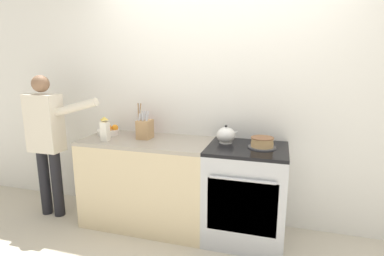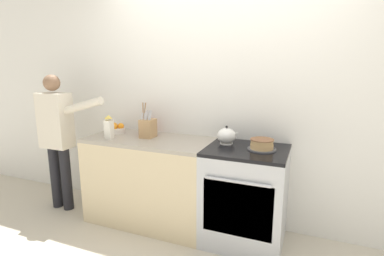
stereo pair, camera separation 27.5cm
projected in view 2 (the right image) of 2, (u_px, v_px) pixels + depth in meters
ground_plane at (200, 250)px, 2.65m from camera, size 16.00×16.00×0.00m
wall_back at (224, 97)px, 2.95m from camera, size 8.00×0.04×2.60m
counter_cabinet at (150, 180)px, 3.08m from camera, size 1.27×0.61×0.89m
stove_range at (245, 196)px, 2.71m from camera, size 0.71×0.65×0.89m
layer_cake at (262, 145)px, 2.58m from camera, size 0.25×0.25×0.09m
tea_kettle at (227, 136)px, 2.77m from camera, size 0.21×0.17×0.17m
knife_block at (148, 128)px, 3.01m from camera, size 0.13×0.15×0.28m
utensil_crock at (145, 126)px, 3.17m from camera, size 0.10×0.10×0.33m
fruit_bowl at (115, 129)px, 3.22m from camera, size 0.22×0.22×0.12m
milk_carton at (109, 128)px, 2.95m from camera, size 0.07×0.07×0.24m
person_baker at (57, 132)px, 3.25m from camera, size 0.89×0.20×1.51m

